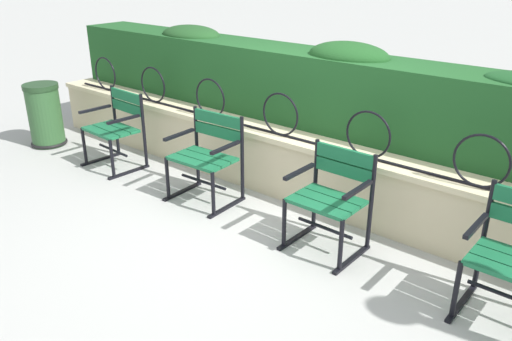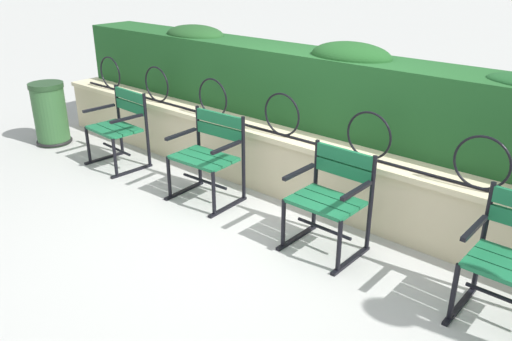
% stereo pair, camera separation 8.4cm
% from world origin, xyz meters
% --- Properties ---
extents(ground_plane, '(60.00, 60.00, 0.00)m').
position_xyz_m(ground_plane, '(0.00, 0.00, 0.00)').
color(ground_plane, '#ADADA8').
extents(stone_wall, '(7.62, 0.41, 0.63)m').
position_xyz_m(stone_wall, '(0.00, 0.81, 0.32)').
color(stone_wall, beige).
rests_on(stone_wall, ground).
extents(iron_arch_fence, '(7.07, 0.02, 0.42)m').
position_xyz_m(iron_arch_fence, '(-0.23, 0.73, 0.81)').
color(iron_arch_fence, black).
rests_on(iron_arch_fence, stone_wall).
extents(hedge_row, '(7.46, 0.60, 0.86)m').
position_xyz_m(hedge_row, '(-0.01, 1.29, 1.02)').
color(hedge_row, '#1E5123').
rests_on(hedge_row, stone_wall).
extents(park_chair_leftmost, '(0.63, 0.55, 0.85)m').
position_xyz_m(park_chair_leftmost, '(-2.14, 0.19, 0.46)').
color(park_chair_leftmost, '#19663D').
rests_on(park_chair_leftmost, ground).
extents(park_chair_centre_left, '(0.65, 0.55, 0.85)m').
position_xyz_m(park_chair_centre_left, '(-0.75, 0.23, 0.46)').
color(park_chair_centre_left, '#19663D').
rests_on(park_chair_centre_left, ground).
extents(park_chair_centre_right, '(0.58, 0.53, 0.83)m').
position_xyz_m(park_chair_centre_right, '(0.66, 0.21, 0.45)').
color(park_chair_centre_right, '#19663D').
rests_on(park_chair_centre_right, ground).
extents(trash_bin, '(0.44, 0.44, 0.78)m').
position_xyz_m(trash_bin, '(-3.39, 0.03, 0.37)').
color(trash_bin, '#2D562D').
rests_on(trash_bin, ground).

